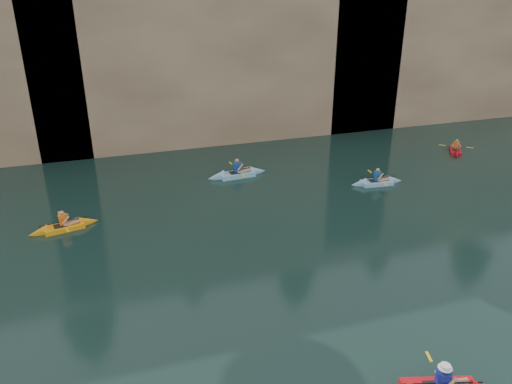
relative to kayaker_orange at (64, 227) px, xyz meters
name	(u,v)px	position (x,y,z in m)	size (l,w,h in m)	color
ground	(372,382)	(8.47, -12.18, -0.14)	(160.00, 160.00, 0.00)	black
cliff	(178,37)	(8.47, 17.82, 5.86)	(70.00, 16.00, 12.00)	tan
cliff_slab_center	(229,54)	(10.47, 10.42, 5.56)	(24.00, 2.40, 11.40)	tan
cliff_slab_east	(484,52)	(30.47, 10.42, 4.78)	(26.00, 2.40, 9.84)	tan
sea_cave_center	(140,127)	(4.47, 9.77, 1.46)	(3.50, 1.00, 3.20)	black
sea_cave_east	(342,100)	(18.47, 9.77, 2.11)	(5.00, 1.00, 4.50)	black
kayaker_orange	(64,227)	(0.00, 0.00, 0.00)	(3.07, 2.23, 1.14)	#FF9E10
kayaker_ltblue_near	(377,182)	(15.89, 0.30, 0.00)	(2.99, 2.30, 1.16)	#86BEE0
kayaker_red_far	(455,150)	(23.40, 3.46, -0.01)	(2.09, 2.69, 1.03)	red
kayaker_ltblue_mid	(237,174)	(9.03, 3.68, 0.02)	(3.47, 2.56, 1.31)	#85C4DF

